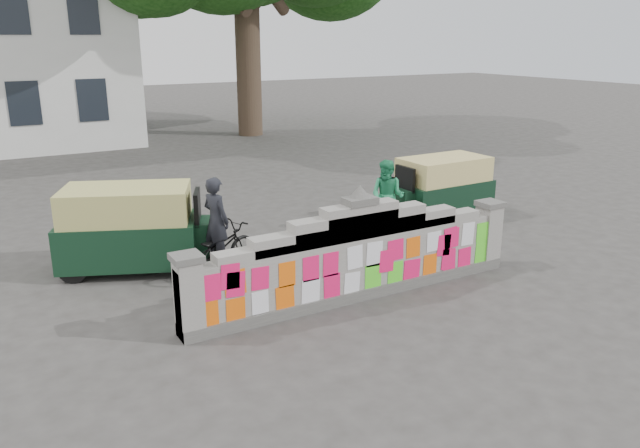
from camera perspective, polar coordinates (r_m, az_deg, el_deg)
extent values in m
plane|color=#383533|center=(10.99, 3.49, -6.67)|extent=(100.00, 100.00, 0.00)
cube|color=#4C4C49|center=(10.95, 3.50, -6.19)|extent=(6.40, 0.42, 0.20)
cube|color=gray|center=(10.76, 3.55, -3.74)|extent=(6.40, 0.32, 1.00)
cube|color=gray|center=(10.57, 3.60, -0.85)|extent=(5.20, 0.32, 0.14)
cube|color=gray|center=(10.55, 3.61, -0.49)|extent=(4.00, 0.32, 0.28)
cube|color=gray|center=(10.53, 3.62, -0.07)|extent=(2.60, 0.32, 0.44)
cube|color=gray|center=(10.51, 3.62, 0.29)|extent=(1.40, 0.32, 0.58)
cube|color=#4C4C49|center=(10.41, 3.66, 2.14)|extent=(0.55, 0.36, 0.12)
cone|color=#4C4C49|center=(10.37, 3.68, 2.99)|extent=(0.36, 0.36, 0.22)
cube|color=gray|center=(9.53, -11.88, -6.77)|extent=(0.36, 0.40, 1.24)
cube|color=#4C4C49|center=(9.29, -12.12, -3.04)|extent=(0.44, 0.44, 0.10)
cube|color=gray|center=(12.60, 15.07, -1.10)|extent=(0.36, 0.40, 1.24)
cube|color=#4C4C49|center=(12.42, 15.30, 1.80)|extent=(0.44, 0.44, 0.10)
cylinder|color=#38281E|center=(28.84, -6.55, 14.03)|extent=(1.10, 1.10, 6.00)
imported|color=black|center=(11.96, -9.34, -2.37)|extent=(1.96, 1.25, 0.97)
imported|color=black|center=(11.85, -9.42, -0.82)|extent=(0.58, 0.70, 1.65)
imported|color=#299862|center=(14.41, 6.19, 2.54)|extent=(0.97, 1.03, 1.68)
cube|color=black|center=(12.57, -17.01, -1.49)|extent=(2.88, 2.26, 0.85)
cube|color=tan|center=(12.37, -17.30, 1.77)|extent=(2.66, 2.13, 0.63)
cube|color=black|center=(12.40, -10.99, -1.29)|extent=(0.78, 0.89, 0.74)
cube|color=black|center=(12.22, -11.15, 1.54)|extent=(0.37, 0.71, 0.63)
cylinder|color=black|center=(12.50, -10.42, -2.66)|extent=(0.54, 0.32, 0.53)
cylinder|color=black|center=(12.34, -21.68, -3.86)|extent=(0.54, 0.32, 0.53)
cylinder|color=black|center=(13.41, -20.50, -2.12)|extent=(0.54, 0.32, 0.53)
cube|color=black|center=(15.87, 11.14, 2.52)|extent=(2.36, 1.30, 0.78)
cube|color=#D2BE70|center=(15.71, 11.28, 4.94)|extent=(2.16, 1.25, 0.59)
cube|color=black|center=(15.10, 7.68, 1.96)|extent=(0.50, 0.69, 0.68)
cube|color=black|center=(14.96, 7.77, 4.13)|extent=(0.09, 0.68, 0.59)
cylinder|color=black|center=(15.12, 7.35, 0.84)|extent=(0.49, 0.12, 0.49)
cylinder|color=black|center=(16.90, 12.10, 2.32)|extent=(0.49, 0.12, 0.49)
cylinder|color=black|center=(16.16, 14.67, 1.48)|extent=(0.49, 0.12, 0.49)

